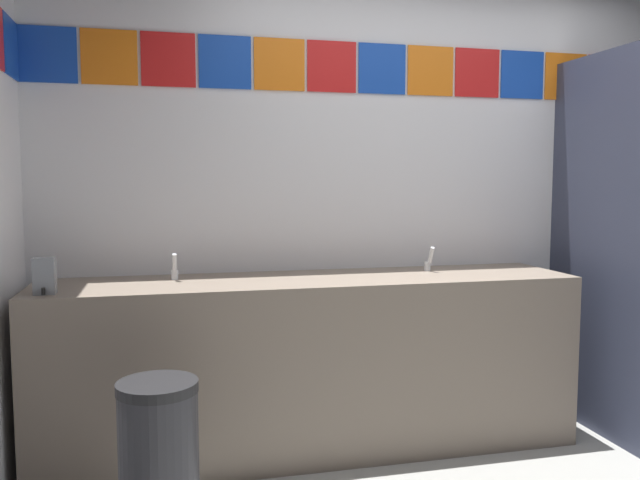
% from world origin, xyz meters
% --- Properties ---
extents(wall_back, '(4.33, 0.09, 2.66)m').
position_xyz_m(wall_back, '(-0.00, 1.48, 1.33)').
color(wall_back, silver).
rests_on(wall_back, ground_plane).
extents(vanity_counter, '(2.71, 0.60, 0.89)m').
position_xyz_m(vanity_counter, '(-0.76, 1.14, 0.45)').
color(vanity_counter, gray).
rests_on(vanity_counter, ground_plane).
extents(faucet_left, '(0.04, 0.10, 0.14)m').
position_xyz_m(faucet_left, '(-1.44, 1.23, 0.94)').
color(faucet_left, silver).
rests_on(faucet_left, vanity_counter).
extents(faucet_right, '(0.04, 0.10, 0.14)m').
position_xyz_m(faucet_right, '(-0.08, 1.23, 0.94)').
color(faucet_right, silver).
rests_on(faucet_right, vanity_counter).
extents(soap_dispenser, '(0.09, 0.09, 0.16)m').
position_xyz_m(soap_dispenser, '(-1.99, 0.96, 0.97)').
color(soap_dispenser, gray).
rests_on(soap_dispenser, vanity_counter).
extents(trash_bin, '(0.31, 0.31, 0.63)m').
position_xyz_m(trash_bin, '(-1.52, 0.41, 0.32)').
color(trash_bin, '#333338').
rests_on(trash_bin, ground_plane).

